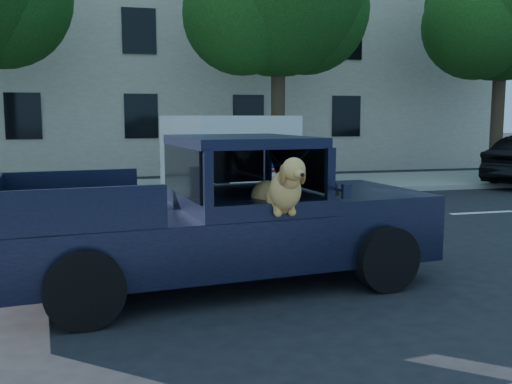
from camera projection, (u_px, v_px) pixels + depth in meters
The scene contains 8 objects.
ground at pixel (128, 278), 7.72m from camera, with size 120.00×120.00×0.00m, color black.
far_sidewalk at pixel (117, 190), 16.53m from camera, with size 60.00×4.00×0.15m, color gray.
lane_stripes at pixel (224, 225), 11.48m from camera, with size 21.60×0.14×0.01m, color silver, non-canonical shape.
street_tree_mid at pixel (279, 0), 17.45m from camera, with size 6.00×5.20×8.60m.
street_tree_right at pixel (503, 12), 19.45m from camera, with size 6.00×5.20×8.60m.
building_main at pixel (184, 61), 23.71m from camera, with size 26.00×6.00×9.00m, color beige.
pickup_truck at pixel (216, 235), 7.37m from camera, with size 5.57×2.94×1.92m.
mail_truck at pixel (241, 163), 15.00m from camera, with size 4.41×3.37×2.20m.
Camera 1 is at (-0.21, -7.69, 2.17)m, focal length 40.00 mm.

